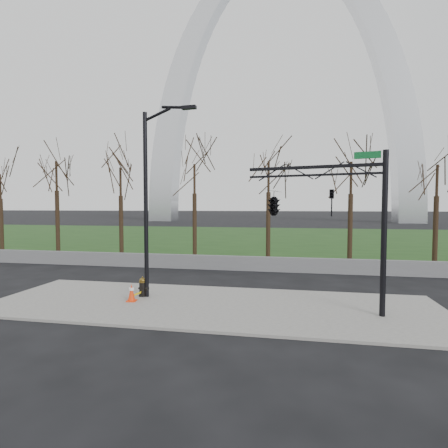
% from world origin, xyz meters
% --- Properties ---
extents(ground, '(500.00, 500.00, 0.00)m').
position_xyz_m(ground, '(0.00, 0.00, 0.00)').
color(ground, black).
rests_on(ground, ground).
extents(sidewalk, '(18.00, 6.00, 0.10)m').
position_xyz_m(sidewalk, '(0.00, 0.00, 0.05)').
color(sidewalk, slate).
rests_on(sidewalk, ground).
extents(grass_strip, '(120.00, 40.00, 0.06)m').
position_xyz_m(grass_strip, '(0.00, 30.00, 0.03)').
color(grass_strip, '#1C3C15').
rests_on(grass_strip, ground).
extents(guardrail, '(60.00, 0.30, 0.90)m').
position_xyz_m(guardrail, '(0.00, 8.00, 0.45)').
color(guardrail, '#59595B').
rests_on(guardrail, ground).
extents(gateway_arch, '(66.00, 6.00, 65.00)m').
position_xyz_m(gateway_arch, '(0.00, 75.00, 32.50)').
color(gateway_arch, silver).
rests_on(gateway_arch, ground).
extents(tree_row, '(54.60, 4.00, 8.38)m').
position_xyz_m(tree_row, '(4.30, 12.00, 4.19)').
color(tree_row, black).
rests_on(tree_row, ground).
extents(fire_hydrant, '(0.54, 0.35, 0.87)m').
position_xyz_m(fire_hydrant, '(-3.17, 0.61, 0.50)').
color(fire_hydrant, black).
rests_on(fire_hydrant, sidewalk).
extents(traffic_cone, '(0.42, 0.42, 0.72)m').
position_xyz_m(traffic_cone, '(-3.31, -0.22, 0.46)').
color(traffic_cone, red).
rests_on(traffic_cone, sidewalk).
extents(street_light, '(2.39, 0.39, 8.21)m').
position_xyz_m(street_light, '(-2.76, 0.58, 4.69)').
color(street_light, black).
rests_on(street_light, ground).
extents(traffic_signal_mast, '(5.00, 2.54, 6.00)m').
position_xyz_m(traffic_signal_mast, '(3.22, 0.30, 4.15)').
color(traffic_signal_mast, black).
rests_on(traffic_signal_mast, ground).
extents(caution_tape, '(0.32, 0.84, 0.44)m').
position_xyz_m(caution_tape, '(-3.22, 0.27, 0.37)').
color(caution_tape, yellow).
rests_on(caution_tape, ground).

